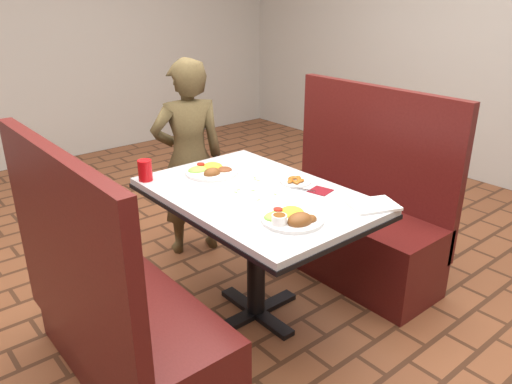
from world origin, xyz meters
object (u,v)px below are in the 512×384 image
diner_person (189,159)px  near_dinner_plate (292,215)px  dining_table (256,209)px  red_tumbler (145,170)px  booth_bench_right (352,223)px  far_dinner_plate (211,168)px  plantain_plate (296,181)px  booth_bench_left (120,322)px

diner_person → near_dinner_plate: (-0.26, -1.26, 0.12)m
dining_table → red_tumbler: (-0.35, 0.51, 0.15)m
booth_bench_right → far_dinner_plate: size_ratio=4.06×
near_dinner_plate → red_tumbler: 0.92m
booth_bench_right → plantain_plate: booth_bench_right is taller
booth_bench_left → red_tumbler: size_ratio=10.53×
dining_table → booth_bench_right: bearing=0.0°
booth_bench_left → red_tumbler: bearing=48.8°
dining_table → near_dinner_plate: near_dinner_plate is taller
red_tumbler → plantain_plate: bearing=-42.8°
booth_bench_right → near_dinner_plate: booth_bench_right is taller
booth_bench_right → near_dinner_plate: (-0.90, -0.37, 0.45)m
plantain_plate → red_tumbler: (-0.59, 0.55, 0.05)m
diner_person → dining_table: bearing=97.7°
far_dinner_plate → plantain_plate: far_dinner_plate is taller
diner_person → red_tumbler: size_ratio=11.64×
booth_bench_left → plantain_plate: booth_bench_left is taller
far_dinner_plate → dining_table: bearing=-88.1°
dining_table → booth_bench_left: (-0.80, 0.00, -0.32)m
plantain_plate → dining_table: bearing=171.3°
dining_table → booth_bench_right: (0.80, 0.00, -0.32)m
dining_table → booth_bench_left: 0.86m
dining_table → near_dinner_plate: 0.40m
diner_person → booth_bench_right: bearing=143.7°
dining_table → booth_bench_left: size_ratio=1.01×
near_dinner_plate → plantain_plate: (0.34, 0.33, -0.02)m
dining_table → plantain_plate: (0.24, -0.04, 0.11)m
far_dinner_plate → booth_bench_right: bearing=-25.1°
diner_person → booth_bench_left: bearing=60.9°
near_dinner_plate → red_tumbler: size_ratio=2.48×
booth_bench_left → diner_person: 1.35m
diner_person → plantain_plate: (0.08, -0.93, 0.10)m
booth_bench_left → booth_bench_right: 1.60m
near_dinner_plate → far_dinner_plate: bearing=83.3°
booth_bench_right → near_dinner_plate: bearing=-157.7°
dining_table → diner_person: 0.90m
dining_table → plantain_plate: plantain_plate is taller
booth_bench_right → plantain_plate: (-0.55, -0.04, 0.43)m
diner_person → plantain_plate: 0.93m
booth_bench_left → near_dinner_plate: bearing=-27.9°
booth_bench_left → far_dinner_plate: 0.98m
dining_table → red_tumbler: bearing=124.3°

